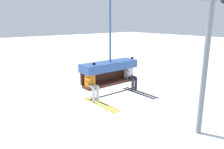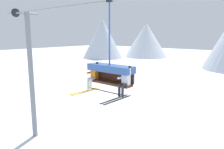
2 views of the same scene
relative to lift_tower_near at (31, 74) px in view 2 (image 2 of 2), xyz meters
name	(u,v)px [view 2 (image 2 of 2)]	position (x,y,z in m)	size (l,w,h in m)	color
mountain_peak_west	(103,39)	(-33.29, 43.04, 1.24)	(12.74, 12.74, 12.17)	silver
mountain_peak_central	(146,40)	(-24.61, 54.79, 0.72)	(14.21, 14.21, 11.13)	silver
lift_tower_near	(31,74)	(0.00, 0.00, 0.00)	(0.36, 1.88, 9.36)	slate
lift_cable	(113,0)	(8.56, -0.78, 4.23)	(19.11, 0.05, 0.05)	slate
chairlift_chair	(111,71)	(8.36, -0.71, 1.24)	(2.30, 0.74, 3.94)	#512819
skier_orange	(93,75)	(7.42, -0.92, 0.93)	(0.48, 1.70, 1.34)	orange
skier_white	(124,81)	(9.30, -0.92, 0.93)	(0.48, 1.70, 1.34)	silver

